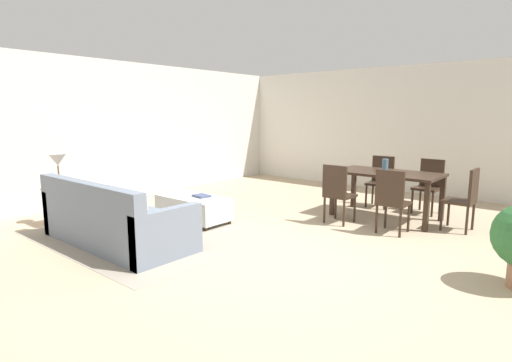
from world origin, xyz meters
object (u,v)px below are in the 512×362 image
at_px(dining_chair_near_right, 392,198).
at_px(dining_chair_far_left, 381,178).
at_px(ottoman_table, 193,207).
at_px(table_lamp, 58,161).
at_px(dining_chair_far_right, 429,183).
at_px(couch, 114,222).
at_px(dining_table, 387,178).
at_px(side_table, 60,196).
at_px(dining_chair_near_left, 337,191).
at_px(book_on_ottoman, 201,196).
at_px(dining_chair_head_east, 465,196).
at_px(vase_centerpiece, 385,165).

height_order(dining_chair_near_right, dining_chair_far_left, same).
relative_size(ottoman_table, table_lamp, 2.28).
height_order(dining_chair_far_left, dining_chair_far_right, same).
distance_m(couch, dining_table, 4.21).
bearing_deg(table_lamp, side_table, 90.00).
height_order(dining_chair_near_left, dining_chair_far_right, same).
bearing_deg(table_lamp, book_on_ottoman, 45.43).
xyz_separation_m(couch, book_on_ottoman, (0.06, 1.48, 0.13)).
relative_size(side_table, dining_chair_head_east, 0.62).
relative_size(table_lamp, vase_centerpiece, 2.50).
xyz_separation_m(ottoman_table, vase_centerpiece, (2.20, 2.16, 0.64)).
bearing_deg(dining_chair_far_right, dining_chair_far_left, -176.82).
bearing_deg(dining_table, dining_chair_head_east, -0.68).
xyz_separation_m(side_table, dining_chair_head_east, (4.79, 3.60, 0.07)).
bearing_deg(dining_chair_near_left, book_on_ottoman, -143.00).
relative_size(side_table, dining_chair_far_left, 0.62).
bearing_deg(couch, table_lamp, -178.83).
relative_size(dining_chair_far_left, vase_centerpiece, 4.38).
relative_size(dining_chair_near_left, dining_chair_far_right, 1.00).
bearing_deg(dining_chair_near_left, dining_chair_far_left, 89.69).
height_order(ottoman_table, dining_chair_far_right, dining_chair_far_right).
height_order(dining_chair_far_left, dining_chair_head_east, same).
height_order(ottoman_table, dining_chair_far_left, dining_chair_far_left).
bearing_deg(dining_chair_far_right, side_table, -132.23).
bearing_deg(book_on_ottoman, dining_chair_far_left, 59.50).
bearing_deg(dining_chair_head_east, dining_table, 179.32).
xyz_separation_m(table_lamp, dining_chair_head_east, (4.79, 3.60, -0.46)).
distance_m(dining_chair_far_left, vase_centerpiece, 0.95).
bearing_deg(dining_chair_near_right, dining_chair_far_left, 117.69).
relative_size(dining_chair_far_left, dining_chair_far_right, 1.00).
bearing_deg(dining_chair_head_east, couch, -133.27).
distance_m(table_lamp, dining_chair_far_left, 5.44).
xyz_separation_m(ottoman_table, side_table, (-1.37, -1.44, 0.22)).
bearing_deg(dining_chair_far_right, table_lamp, -132.23).
bearing_deg(book_on_ottoman, dining_table, 44.72).
bearing_deg(dining_chair_far_right, book_on_ottoman, -130.94).
height_order(couch, dining_chair_near_right, dining_chair_near_right).
relative_size(couch, dining_table, 1.37).
distance_m(dining_chair_near_right, vase_centerpiece, 0.99).
height_order(dining_chair_far_left, vase_centerpiece, vase_centerpiece).
distance_m(table_lamp, dining_chair_head_east, 6.01).
bearing_deg(dining_table, couch, -121.34).
bearing_deg(ottoman_table, book_on_ottoman, 31.38).
height_order(dining_chair_near_left, dining_chair_far_left, same).
xyz_separation_m(dining_chair_near_left, dining_chair_far_right, (0.85, 1.65, 0.00)).
xyz_separation_m(dining_chair_far_right, book_on_ottoman, (-2.54, -2.92, -0.10)).
bearing_deg(dining_chair_far_right, dining_chair_near_left, -117.23).
relative_size(side_table, dining_chair_near_left, 0.62).
bearing_deg(book_on_ottoman, dining_chair_near_right, 26.66).
xyz_separation_m(dining_chair_near_right, dining_chair_head_east, (0.76, 0.81, 0.00)).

